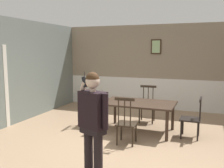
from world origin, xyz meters
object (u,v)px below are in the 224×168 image
at_px(dining_table, 138,105).
at_px(chair_by_doorway, 126,122).
at_px(chair_opposite_corner, 147,105).
at_px(person_figure, 93,118).
at_px(chair_near_window, 92,108).
at_px(chair_at_table_head, 192,118).

height_order(dining_table, chair_by_doorway, chair_by_doorway).
xyz_separation_m(dining_table, chair_opposite_corner, (0.01, 0.91, -0.17)).
distance_m(dining_table, chair_opposite_corner, 0.93).
bearing_deg(person_figure, chair_opposite_corner, -70.30).
relative_size(dining_table, chair_near_window, 1.87).
relative_size(chair_at_table_head, person_figure, 0.56).
relative_size(dining_table, chair_at_table_head, 1.89).
bearing_deg(chair_opposite_corner, dining_table, 84.66).
bearing_deg(dining_table, chair_opposite_corner, 89.25).
distance_m(chair_opposite_corner, person_figure, 3.36).
distance_m(chair_near_window, chair_at_table_head, 2.50).
height_order(dining_table, chair_near_window, chair_near_window).
relative_size(chair_near_window, chair_at_table_head, 1.01).
bearing_deg(chair_at_table_head, chair_opposite_corner, 53.86).
xyz_separation_m(chair_near_window, chair_opposite_corner, (1.26, 0.89, 0.00)).
relative_size(dining_table, chair_opposite_corner, 1.76).
bearing_deg(dining_table, chair_near_window, 179.16).
bearing_deg(chair_opposite_corner, chair_by_doorway, 84.63).
bearing_deg(chair_near_window, chair_at_table_head, 84.93).
height_order(chair_near_window, chair_opposite_corner, chair_opposite_corner).
bearing_deg(person_figure, chair_at_table_head, -97.78).
bearing_deg(person_figure, chair_by_doorway, -71.00).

